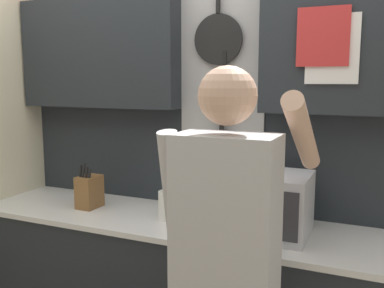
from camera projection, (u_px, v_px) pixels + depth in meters
The scene contains 5 objects.
back_wall_unit at pixel (185, 111), 2.57m from camera, with size 2.88×0.23×2.47m.
microwave at pixel (257, 202), 2.17m from camera, with size 0.52×0.36×0.31m.
knife_block at pixel (89, 191), 2.59m from camera, with size 0.11×0.15×0.28m.
utensil_crock at pixel (170, 204), 2.38m from camera, with size 0.13×0.13×0.36m.
person at pixel (226, 253), 1.62m from camera, with size 0.54×0.63×1.76m.
Camera 1 is at (1.06, -2.07, 1.70)m, focal length 40.00 mm.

